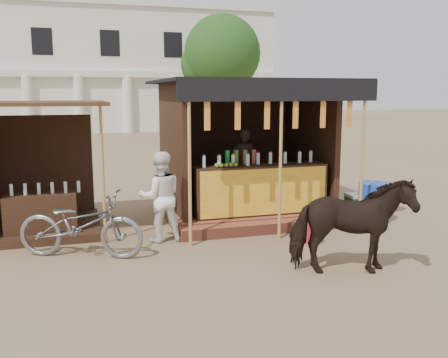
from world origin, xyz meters
TOP-DOWN VIEW (x-y plane):
  - ground at (0.00, 0.00)m, footprint 120.00×120.00m
  - main_stall at (1.00, 3.36)m, footprint 3.60×3.61m
  - secondary_stall at (-3.17, 3.24)m, footprint 2.40×2.40m
  - cow at (1.25, -0.37)m, footprint 1.79×1.14m
  - motorbike at (-2.35, 1.48)m, footprint 2.09×1.40m
  - bystander at (-1.02, 2.00)m, footprint 0.76×0.59m
  - blue_barrel at (3.17, 2.00)m, footprint 0.69×0.69m
  - red_crate at (1.40, 1.26)m, footprint 0.51×0.52m
  - cooler at (3.31, 2.60)m, footprint 0.67×0.49m
  - background_building at (-2.00, 29.94)m, footprint 26.00×7.45m
  - tree at (5.81, 22.14)m, footprint 4.50×4.40m

SIDE VIEW (x-z plane):
  - ground at x=0.00m, z-range 0.00..0.00m
  - red_crate at x=1.40m, z-range 0.00..0.29m
  - cooler at x=3.31m, z-range 0.00..0.46m
  - blue_barrel at x=3.17m, z-range 0.00..0.80m
  - motorbike at x=-2.35m, z-range 0.00..1.04m
  - cow at x=1.25m, z-range 0.00..1.40m
  - bystander at x=-1.02m, z-range 0.00..1.56m
  - secondary_stall at x=-3.17m, z-range -0.34..2.04m
  - main_stall at x=1.00m, z-range -0.37..2.41m
  - background_building at x=-2.00m, z-range -0.11..8.07m
  - tree at x=5.81m, z-range 1.13..8.13m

